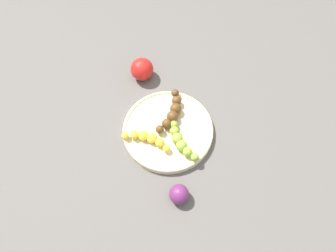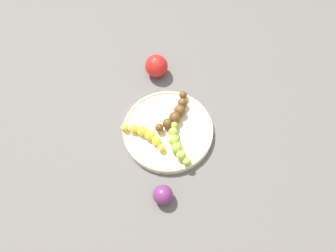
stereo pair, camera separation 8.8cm
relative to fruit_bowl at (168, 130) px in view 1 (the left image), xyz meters
name	(u,v)px [view 1 (the left image)]	position (x,y,z in m)	size (l,w,h in m)	color
ground_plane	(168,132)	(0.00, 0.00, -0.01)	(2.40, 2.40, 0.00)	#56514C
fruit_bowl	(168,130)	(0.00, 0.00, 0.00)	(0.26, 0.26, 0.02)	beige
banana_green	(181,141)	(-0.06, -0.01, 0.02)	(0.14, 0.05, 0.03)	#8CAD38
banana_overripe	(172,112)	(0.04, -0.03, 0.02)	(0.12, 0.11, 0.03)	#593819
banana_yellow	(147,138)	(-0.01, 0.07, 0.02)	(0.10, 0.11, 0.03)	yellow
plum_purple	(179,194)	(-0.19, 0.05, 0.01)	(0.05, 0.05, 0.05)	#662659
apple_red	(141,70)	(0.22, 0.00, 0.02)	(0.07, 0.07, 0.07)	red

